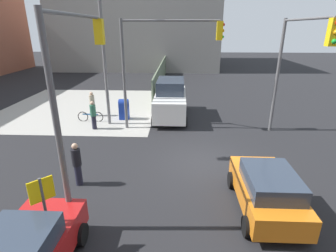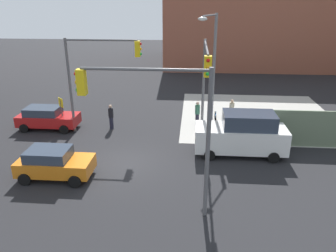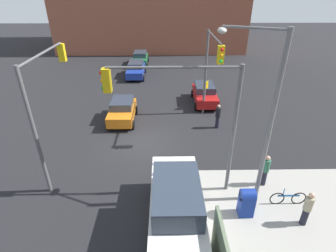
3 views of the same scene
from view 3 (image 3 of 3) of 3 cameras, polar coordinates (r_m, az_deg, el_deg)
ground_plane at (r=17.53m, az=-5.18°, el=-3.65°), size 120.00×120.00×0.00m
traffic_signal_nw_corner at (r=18.27m, az=9.32°, el=13.28°), size 5.08×0.36×6.50m
traffic_signal_se_corner at (r=14.41m, az=-24.95°, el=6.85°), size 5.32×0.36×6.50m
traffic_signal_ne_corner at (r=11.34m, az=3.78°, el=4.21°), size 0.36×5.85×6.50m
street_lamp_corner at (r=11.53m, az=20.12°, el=3.14°), size 1.31×2.49×8.00m
warning_sign_two_way at (r=21.87m, az=8.12°, el=7.74°), size 0.48×0.48×2.40m
mailbox_blue at (r=12.67m, az=16.76°, el=-15.46°), size 0.56×0.64×1.43m
hatchback_red at (r=23.29m, az=7.96°, el=6.98°), size 4.26×2.02×1.62m
hatchback_blue at (r=30.32m, az=-6.99°, el=12.16°), size 4.48×2.02×1.62m
coupe_orange at (r=20.24m, az=-9.92°, el=3.38°), size 3.84×2.02×1.62m
coupe_green at (r=35.08m, az=-6.07°, el=14.47°), size 4.39×2.02×1.62m
van_white_delivery at (r=11.32m, az=1.75°, el=-16.72°), size 5.40×2.32×2.62m
pedestrian_crossing at (r=14.46m, az=20.44°, el=-8.95°), size 0.36×0.36×1.80m
pedestrian_waiting at (r=19.15m, az=10.81°, el=2.16°), size 0.36×0.36×1.83m
pedestrian_walking_north at (r=13.08m, az=28.07°, el=-15.53°), size 0.36×0.36×1.77m
bicycle_leaning_on_fence at (r=14.12m, az=24.63°, el=-14.09°), size 0.05×1.75×0.97m
bicycle_at_crosswalk at (r=23.84m, az=10.48°, el=6.00°), size 1.75×0.05×0.97m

